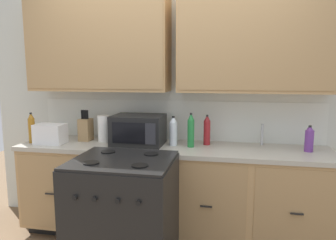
{
  "coord_description": "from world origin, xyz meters",
  "views": [
    {
      "loc": [
        0.51,
        -2.48,
        1.58
      ],
      "look_at": [
        -0.02,
        0.27,
        1.15
      ],
      "focal_mm": 33.11,
      "sensor_mm": 36.0,
      "label": 1
    }
  ],
  "objects_px": {
    "bottle_red": "(207,130)",
    "stove_range": "(124,218)",
    "microwave": "(138,130)",
    "bottle_clear": "(173,131)",
    "knife_block": "(86,129)",
    "bottle_amber": "(32,128)",
    "bottle_violet": "(309,139)",
    "bottle_green": "(191,130)",
    "paper_towel_roll": "(104,128)",
    "toaster": "(50,134)"
  },
  "relations": [
    {
      "from": "bottle_red",
      "to": "bottle_green",
      "type": "distance_m",
      "value": 0.18
    },
    {
      "from": "stove_range",
      "to": "knife_block",
      "type": "relative_size",
      "value": 3.06
    },
    {
      "from": "paper_towel_roll",
      "to": "bottle_violet",
      "type": "height_order",
      "value": "paper_towel_roll"
    },
    {
      "from": "bottle_violet",
      "to": "stove_range",
      "type": "bearing_deg",
      "value": -155.88
    },
    {
      "from": "stove_range",
      "to": "microwave",
      "type": "distance_m",
      "value": 0.87
    },
    {
      "from": "knife_block",
      "to": "bottle_violet",
      "type": "xyz_separation_m",
      "value": [
        2.1,
        -0.06,
        -0.0
      ]
    },
    {
      "from": "knife_block",
      "to": "paper_towel_roll",
      "type": "distance_m",
      "value": 0.2
    },
    {
      "from": "toaster",
      "to": "bottle_clear",
      "type": "bearing_deg",
      "value": 7.4
    },
    {
      "from": "paper_towel_roll",
      "to": "bottle_violet",
      "type": "xyz_separation_m",
      "value": [
        1.91,
        -0.05,
        -0.02
      ]
    },
    {
      "from": "paper_towel_roll",
      "to": "bottle_violet",
      "type": "bearing_deg",
      "value": -1.47
    },
    {
      "from": "bottle_amber",
      "to": "bottle_violet",
      "type": "bearing_deg",
      "value": 3.05
    },
    {
      "from": "bottle_clear",
      "to": "bottle_amber",
      "type": "height_order",
      "value": "bottle_amber"
    },
    {
      "from": "bottle_clear",
      "to": "bottle_amber",
      "type": "bearing_deg",
      "value": -173.96
    },
    {
      "from": "stove_range",
      "to": "bottle_green",
      "type": "relative_size",
      "value": 3.0
    },
    {
      "from": "bottle_violet",
      "to": "paper_towel_roll",
      "type": "bearing_deg",
      "value": 178.53
    },
    {
      "from": "bottle_clear",
      "to": "bottle_violet",
      "type": "xyz_separation_m",
      "value": [
        1.2,
        -0.01,
        -0.02
      ]
    },
    {
      "from": "stove_range",
      "to": "microwave",
      "type": "xyz_separation_m",
      "value": [
        -0.07,
        0.65,
        0.57
      ]
    },
    {
      "from": "knife_block",
      "to": "bottle_clear",
      "type": "bearing_deg",
      "value": -2.98
    },
    {
      "from": "toaster",
      "to": "knife_block",
      "type": "height_order",
      "value": "knife_block"
    },
    {
      "from": "bottle_green",
      "to": "microwave",
      "type": "bearing_deg",
      "value": 177.89
    },
    {
      "from": "bottle_violet",
      "to": "bottle_green",
      "type": "bearing_deg",
      "value": -178.59
    },
    {
      "from": "paper_towel_roll",
      "to": "microwave",
      "type": "bearing_deg",
      "value": -8.4
    },
    {
      "from": "stove_range",
      "to": "bottle_violet",
      "type": "xyz_separation_m",
      "value": [
        1.47,
        0.66,
        0.54
      ]
    },
    {
      "from": "toaster",
      "to": "bottle_red",
      "type": "distance_m",
      "value": 1.51
    },
    {
      "from": "bottle_red",
      "to": "bottle_violet",
      "type": "bearing_deg",
      "value": -6.15
    },
    {
      "from": "bottle_amber",
      "to": "bottle_green",
      "type": "xyz_separation_m",
      "value": [
        1.55,
        0.11,
        0.01
      ]
    },
    {
      "from": "knife_block",
      "to": "bottle_clear",
      "type": "distance_m",
      "value": 0.91
    },
    {
      "from": "stove_range",
      "to": "bottle_amber",
      "type": "distance_m",
      "value": 1.36
    },
    {
      "from": "microwave",
      "to": "toaster",
      "type": "distance_m",
      "value": 0.86
    },
    {
      "from": "paper_towel_roll",
      "to": "bottle_red",
      "type": "xyz_separation_m",
      "value": [
        1.02,
        0.05,
        0.01
      ]
    },
    {
      "from": "knife_block",
      "to": "bottle_clear",
      "type": "xyz_separation_m",
      "value": [
        0.91,
        -0.05,
        0.02
      ]
    },
    {
      "from": "microwave",
      "to": "knife_block",
      "type": "bearing_deg",
      "value": 173.75
    },
    {
      "from": "toaster",
      "to": "bottle_amber",
      "type": "bearing_deg",
      "value": 178.03
    },
    {
      "from": "knife_block",
      "to": "bottle_red",
      "type": "distance_m",
      "value": 1.22
    },
    {
      "from": "bottle_red",
      "to": "bottle_clear",
      "type": "bearing_deg",
      "value": -164.24
    },
    {
      "from": "paper_towel_roll",
      "to": "bottle_amber",
      "type": "height_order",
      "value": "bottle_amber"
    },
    {
      "from": "bottle_violet",
      "to": "bottle_red",
      "type": "bearing_deg",
      "value": 173.85
    },
    {
      "from": "paper_towel_roll",
      "to": "bottle_violet",
      "type": "relative_size",
      "value": 1.13
    },
    {
      "from": "toaster",
      "to": "knife_block",
      "type": "xyz_separation_m",
      "value": [
        0.27,
        0.2,
        0.02
      ]
    },
    {
      "from": "bottle_red",
      "to": "stove_range",
      "type": "bearing_deg",
      "value": -127.56
    },
    {
      "from": "bottle_clear",
      "to": "bottle_amber",
      "type": "distance_m",
      "value": 1.39
    },
    {
      "from": "microwave",
      "to": "toaster",
      "type": "height_order",
      "value": "microwave"
    },
    {
      "from": "stove_range",
      "to": "bottle_green",
      "type": "xyz_separation_m",
      "value": [
        0.44,
        0.63,
        0.59
      ]
    },
    {
      "from": "microwave",
      "to": "bottle_clear",
      "type": "relative_size",
      "value": 1.73
    },
    {
      "from": "knife_block",
      "to": "bottle_red",
      "type": "xyz_separation_m",
      "value": [
        1.22,
        0.04,
        0.02
      ]
    },
    {
      "from": "bottle_green",
      "to": "stove_range",
      "type": "bearing_deg",
      "value": -124.86
    },
    {
      "from": "bottle_clear",
      "to": "bottle_red",
      "type": "xyz_separation_m",
      "value": [
        0.31,
        0.09,
        0.0
      ]
    },
    {
      "from": "bottle_violet",
      "to": "bottle_amber",
      "type": "bearing_deg",
      "value": -176.95
    },
    {
      "from": "bottle_clear",
      "to": "bottle_green",
      "type": "distance_m",
      "value": 0.17
    },
    {
      "from": "bottle_red",
      "to": "bottle_green",
      "type": "bearing_deg",
      "value": -138.93
    }
  ]
}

